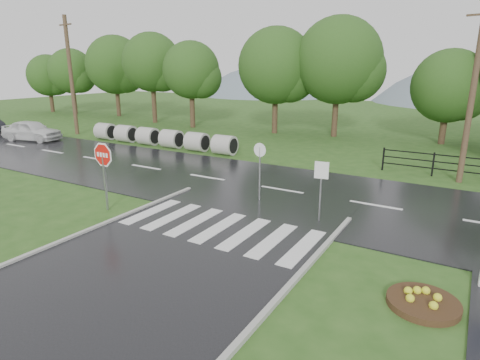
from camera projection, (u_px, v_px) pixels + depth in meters
The scene contains 13 objects.
ground at pixel (100, 301), 9.30m from camera, with size 120.00×120.00×0.00m, color #2B511B.
main_road at pixel (282, 191), 17.58m from camera, with size 90.00×8.00×0.04m, color black.
crosswalk at pixel (219, 227), 13.42m from camera, with size 6.50×2.80×0.02m.
hills at pixel (441, 198), 65.62m from camera, with size 102.00×48.00×48.00m.
treeline at pixel (377, 142), 28.67m from camera, with size 83.20×5.20×10.00m.
culvert_pipes at pixel (159, 137), 27.17m from camera, with size 11.80×1.20×1.20m.
stop_sign at pixel (103, 161), 14.71m from camera, with size 1.23×0.06×2.75m.
flower_bed at pixel (423, 302), 9.09m from camera, with size 1.60×1.60×0.32m.
reg_sign_small at pixel (321, 180), 13.61m from camera, with size 0.48×0.09×2.18m.
reg_sign_round at pixel (260, 165), 15.89m from camera, with size 0.55×0.09×2.37m.
car_white at pixel (33, 141), 29.36m from camera, with size 1.76×4.38×1.49m, color silver.
utility_pole_west at pixel (71, 76), 31.00m from camera, with size 1.59×0.30×8.96m.
utility_pole_east at pixel (472, 94), 17.77m from camera, with size 1.40×0.44×8.00m.
Camera 1 is at (6.97, -5.37, 5.26)m, focal length 30.00 mm.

